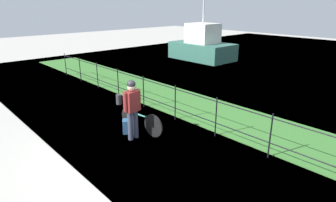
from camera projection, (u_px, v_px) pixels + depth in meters
The scene contains 11 objects.
ground_plane at pixel (140, 149), 7.46m from camera, with size 60.00×60.00×0.00m, color #B2ADA3.
grass_strip at pixel (222, 115), 9.64m from camera, with size 27.00×2.40×0.03m, color #38702D.
harbor_water at pixel (332, 71), 15.97m from camera, with size 30.00×30.00×0.00m, color #60849E.
iron_fence at pixel (194, 107), 8.54m from camera, with size 18.04×0.04×1.15m.
bicycle_main at pixel (141, 120), 8.36m from camera, with size 1.65×0.26×0.66m.
wooden_crate at pixel (132, 104), 8.44m from camera, with size 0.40×0.29×0.25m, color olive.
terrier_dog at pixel (132, 97), 8.36m from camera, with size 0.32×0.17×0.18m.
cyclist_person at pixel (132, 104), 7.72m from camera, with size 0.30×0.54×1.68m.
backpack_on_paving at pixel (126, 126), 8.33m from camera, with size 0.28×0.18×0.40m, color #28517A.
mooring_bollard at pixel (119, 99), 10.69m from camera, with size 0.20×0.20×0.37m, color #38383D.
moored_boat_mid at pixel (202, 46), 19.07m from camera, with size 4.11×2.40×3.94m.
Camera 1 is at (5.39, -3.97, 3.59)m, focal length 30.79 mm.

